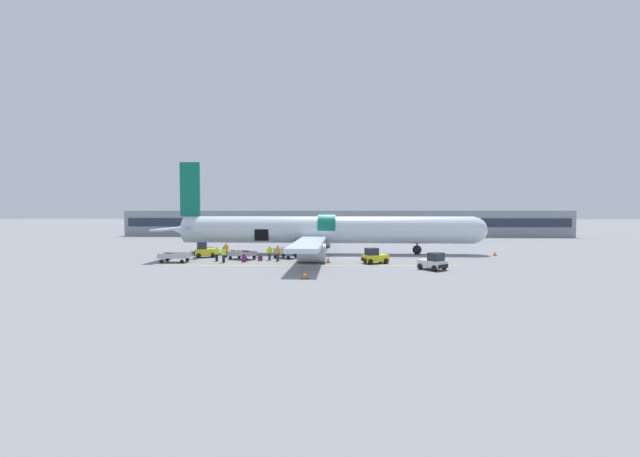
{
  "coord_description": "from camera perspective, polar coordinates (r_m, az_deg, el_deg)",
  "views": [
    {
      "loc": [
        -0.56,
        -45.14,
        5.23
      ],
      "look_at": [
        -3.1,
        2.71,
        3.22
      ],
      "focal_mm": 22.0,
      "sensor_mm": 36.0,
      "label": 1
    }
  ],
  "objects": [
    {
      "name": "ground_plane",
      "position": [
        45.44,
        3.73,
        -4.21
      ],
      "size": [
        500.0,
        500.0,
        0.0
      ],
      "primitive_type": "plane",
      "color": "gray"
    },
    {
      "name": "apron_marking_line",
      "position": [
        38.53,
        -1.3,
        -5.39
      ],
      "size": [
        28.84,
        1.63,
        0.01
      ],
      "color": "yellow",
      "rests_on": "ground_plane"
    },
    {
      "name": "terminal_strip",
      "position": [
        89.09,
        3.39,
        0.81
      ],
      "size": [
        95.2,
        12.88,
        5.52
      ],
      "color": "gray",
      "rests_on": "ground_plane"
    },
    {
      "name": "airplane",
      "position": [
        49.1,
        0.35,
        -0.3
      ],
      "size": [
        39.66,
        35.83,
        11.55
      ],
      "color": "silver",
      "rests_on": "ground_plane"
    },
    {
      "name": "baggage_tug_lead",
      "position": [
        40.34,
        7.94,
        -4.12
      ],
      "size": [
        2.9,
        2.29,
        1.6
      ],
      "color": "yellow",
      "rests_on": "ground_plane"
    },
    {
      "name": "baggage_tug_mid",
      "position": [
        37.01,
        16.14,
        -4.78
      ],
      "size": [
        2.65,
        2.71,
        1.59
      ],
      "color": "silver",
      "rests_on": "ground_plane"
    },
    {
      "name": "baggage_tug_rear",
      "position": [
        47.32,
        -16.44,
        -3.13
      ],
      "size": [
        2.8,
        2.42,
        1.8
      ],
      "color": "yellow",
      "rests_on": "ground_plane"
    },
    {
      "name": "baggage_cart_loading",
      "position": [
        44.26,
        -11.17,
        -3.79
      ],
      "size": [
        3.84,
        2.68,
        1.04
      ],
      "color": "#999BA0",
      "rests_on": "ground_plane"
    },
    {
      "name": "baggage_cart_queued",
      "position": [
        44.68,
        -4.94,
        -3.6
      ],
      "size": [
        3.45,
        2.62,
        1.14
      ],
      "color": "#B7BABF",
      "rests_on": "ground_plane"
    },
    {
      "name": "baggage_cart_empty",
      "position": [
        43.6,
        -20.34,
        -3.96
      ],
      "size": [
        3.94,
        2.17,
        1.02
      ],
      "color": "#B7BABF",
      "rests_on": "ground_plane"
    },
    {
      "name": "ground_crew_loader_a",
      "position": [
        43.04,
        -7.35,
        -3.47
      ],
      "size": [
        0.56,
        0.41,
        1.6
      ],
      "color": "#2D2D33",
      "rests_on": "ground_plane"
    },
    {
      "name": "ground_crew_loader_b",
      "position": [
        43.23,
        -14.79,
        -3.52
      ],
      "size": [
        0.52,
        0.49,
        1.58
      ],
      "color": "black",
      "rests_on": "ground_plane"
    },
    {
      "name": "ground_crew_driver",
      "position": [
        42.19,
        -6.17,
        -3.52
      ],
      "size": [
        0.53,
        0.54,
        1.68
      ],
      "color": "#2D2D33",
      "rests_on": "ground_plane"
    },
    {
      "name": "ground_crew_supervisor",
      "position": [
        41.8,
        -13.84,
        -3.67
      ],
      "size": [
        0.56,
        0.48,
        1.64
      ],
      "color": "black",
      "rests_on": "ground_plane"
    },
    {
      "name": "ground_crew_helper",
      "position": [
        46.87,
        -13.51,
        -3.0
      ],
      "size": [
        0.58,
        0.44,
        1.67
      ],
      "color": "black",
      "rests_on": "ground_plane"
    },
    {
      "name": "suitcase_on_tarmac_upright",
      "position": [
        41.86,
        -10.99,
        -4.33
      ],
      "size": [
        0.46,
        0.34,
        0.82
      ],
      "color": "#721951",
      "rests_on": "ground_plane"
    },
    {
      "name": "suitcase_on_tarmac_spare",
      "position": [
        42.69,
        -8.68,
        -4.35
      ],
      "size": [
        0.47,
        0.24,
        0.57
      ],
      "color": "#721951",
      "rests_on": "ground_plane"
    },
    {
      "name": "safety_cone_nose",
      "position": [
        51.6,
        24.09,
        -3.33
      ],
      "size": [
        0.48,
        0.48,
        0.58
      ],
      "color": "black",
      "rests_on": "ground_plane"
    },
    {
      "name": "safety_cone_engine_left",
      "position": [
        30.88,
        -2.22,
        -6.77
      ],
      "size": [
        0.57,
        0.57,
        0.66
      ],
      "color": "black",
      "rests_on": "ground_plane"
    },
    {
      "name": "safety_cone_wingtip",
      "position": [
        40.47,
        1.21,
        -4.57
      ],
      "size": [
        0.48,
        0.48,
        0.68
      ],
      "color": "black",
      "rests_on": "ground_plane"
    }
  ]
}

